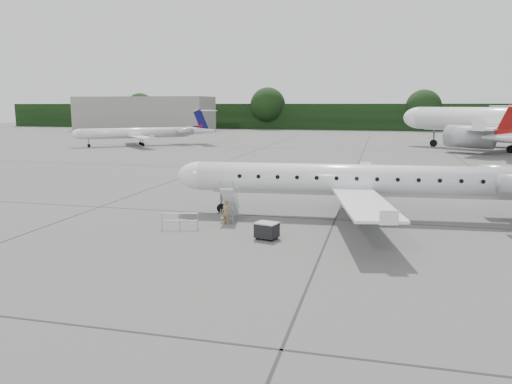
% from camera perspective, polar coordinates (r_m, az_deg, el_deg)
% --- Properties ---
extents(ground, '(320.00, 320.00, 0.00)m').
position_cam_1_polar(ground, '(28.47, 16.33, -5.92)').
color(ground, '#595957').
rests_on(ground, ground).
extents(treeline, '(260.00, 4.00, 8.00)m').
position_cam_1_polar(treeline, '(157.46, 14.70, 8.29)').
color(treeline, black).
rests_on(treeline, ground).
extents(terminal_building, '(40.00, 14.00, 10.00)m').
position_cam_1_polar(terminal_building, '(153.63, -12.63, 8.71)').
color(terminal_building, gray).
rests_on(terminal_building, ground).
extents(main_regional_jet, '(29.86, 22.65, 7.24)m').
position_cam_1_polar(main_regional_jet, '(34.23, 11.67, 3.08)').
color(main_regional_jet, silver).
rests_on(main_regional_jet, ground).
extents(airstair, '(1.03, 2.21, 2.27)m').
position_cam_1_polar(airstair, '(33.21, -2.99, -1.28)').
color(airstair, silver).
rests_on(airstair, ground).
extents(passenger, '(0.60, 0.42, 1.57)m').
position_cam_1_polar(passenger, '(32.12, -3.45, -2.31)').
color(passenger, olive).
rests_on(passenger, ground).
extents(safety_railing, '(2.15, 0.62, 1.00)m').
position_cam_1_polar(safety_railing, '(31.09, -8.70, -3.35)').
color(safety_railing, '#96989E').
rests_on(safety_railing, ground).
extents(baggage_cart, '(1.40, 1.25, 1.03)m').
position_cam_1_polar(baggage_cart, '(28.54, 1.24, -4.40)').
color(baggage_cart, black).
rests_on(baggage_cart, ground).
extents(bg_narrowbody, '(49.36, 45.82, 14.41)m').
position_cam_1_polar(bg_narrowbody, '(92.79, 26.91, 8.63)').
color(bg_narrowbody, silver).
rests_on(bg_narrowbody, ground).
extents(bg_regional_left, '(31.52, 30.19, 6.71)m').
position_cam_1_polar(bg_regional_left, '(96.94, -13.56, 7.14)').
color(bg_regional_left, silver).
rests_on(bg_regional_left, ground).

